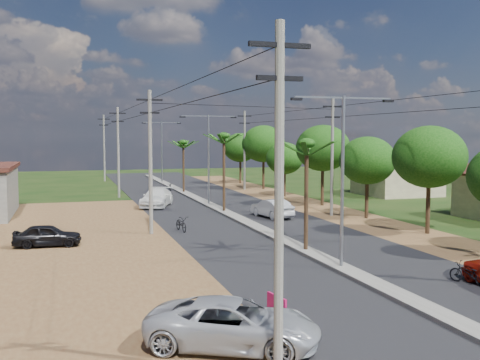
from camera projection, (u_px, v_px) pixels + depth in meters
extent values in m
plane|color=black|center=(341.00, 270.00, 25.89)|extent=(160.00, 160.00, 0.00)
cube|color=black|center=(243.00, 222.00, 40.17)|extent=(12.00, 110.00, 0.04)
cube|color=#605E56|center=(231.00, 215.00, 43.02)|extent=(1.00, 90.00, 0.18)
cube|color=brown|center=(8.00, 255.00, 29.05)|extent=(18.00, 46.00, 0.04)
cube|color=brown|center=(349.00, 217.00, 42.69)|extent=(5.00, 90.00, 0.03)
cube|color=gray|center=(396.00, 179.00, 58.64)|extent=(7.00, 7.00, 3.30)
cylinder|color=black|center=(428.00, 198.00, 35.26)|extent=(0.28, 0.28, 4.55)
ellipsoid|color=#0A3308|center=(429.00, 157.00, 35.05)|extent=(4.60, 4.60, 3.91)
cylinder|color=black|center=(367.00, 192.00, 41.85)|extent=(0.28, 0.28, 4.06)
ellipsoid|color=#0A3308|center=(367.00, 160.00, 41.66)|extent=(4.20, 4.20, 3.57)
cylinder|color=black|center=(322.00, 179.00, 49.49)|extent=(0.28, 0.28, 4.76)
ellipsoid|color=#0A3308|center=(323.00, 148.00, 49.28)|extent=(4.80, 4.80, 4.08)
cylinder|color=black|center=(284.00, 179.00, 57.03)|extent=(0.28, 0.28, 3.64)
ellipsoid|color=#0A3308|center=(285.00, 158.00, 56.87)|extent=(3.80, 3.80, 3.23)
cylinder|color=black|center=(263.00, 168.00, 64.77)|extent=(0.28, 0.28, 4.90)
ellipsoid|color=#0A3308|center=(264.00, 144.00, 64.55)|extent=(5.00, 5.00, 4.25)
cylinder|color=black|center=(240.00, 167.00, 72.32)|extent=(0.28, 0.28, 4.34)
ellipsoid|color=#0A3308|center=(240.00, 148.00, 72.12)|extent=(4.40, 4.40, 3.74)
cylinder|color=black|center=(306.00, 198.00, 29.47)|extent=(0.22, 0.22, 5.80)
cylinder|color=black|center=(224.00, 175.00, 44.68)|extent=(0.22, 0.22, 6.20)
cylinder|color=black|center=(184.00, 168.00, 59.94)|extent=(0.22, 0.22, 5.50)
cylinder|color=gray|center=(342.00, 184.00, 25.58)|extent=(0.16, 0.16, 8.00)
cube|color=gray|center=(367.00, 98.00, 25.62)|extent=(2.40, 0.08, 0.08)
cube|color=gray|center=(319.00, 97.00, 24.91)|extent=(2.40, 0.08, 0.08)
cube|color=black|center=(388.00, 101.00, 25.96)|extent=(0.50, 0.18, 0.12)
cube|color=black|center=(296.00, 99.00, 24.59)|extent=(0.50, 0.18, 0.12)
cylinder|color=gray|center=(209.00, 161.00, 49.37)|extent=(0.16, 0.16, 8.00)
cube|color=gray|center=(222.00, 116.00, 49.42)|extent=(2.40, 0.08, 0.08)
cube|color=gray|center=(195.00, 116.00, 48.70)|extent=(2.40, 0.08, 0.08)
cube|color=black|center=(234.00, 117.00, 49.75)|extent=(0.50, 0.18, 0.12)
cube|color=black|center=(183.00, 117.00, 48.38)|extent=(0.50, 0.18, 0.12)
cylinder|color=gray|center=(162.00, 152.00, 73.16)|extent=(0.16, 0.16, 8.00)
cube|color=gray|center=(171.00, 122.00, 73.21)|extent=(2.40, 0.08, 0.08)
cube|color=gray|center=(152.00, 122.00, 72.49)|extent=(2.40, 0.08, 0.08)
cube|color=black|center=(179.00, 123.00, 73.54)|extent=(0.50, 0.18, 0.12)
cube|color=black|center=(144.00, 123.00, 72.17)|extent=(0.50, 0.18, 0.12)
cylinder|color=#605E56|center=(279.00, 204.00, 13.94)|extent=(0.24, 0.24, 9.00)
cube|color=black|center=(280.00, 45.00, 13.63)|extent=(1.60, 0.12, 0.12)
cube|color=black|center=(280.00, 78.00, 13.70)|extent=(1.20, 0.12, 0.12)
cylinder|color=#605E56|center=(150.00, 163.00, 34.88)|extent=(0.24, 0.24, 9.00)
cube|color=black|center=(150.00, 100.00, 34.57)|extent=(1.60, 0.12, 0.12)
cube|color=black|center=(150.00, 113.00, 34.63)|extent=(1.20, 0.12, 0.12)
cylinder|color=#605E56|center=(118.00, 153.00, 55.82)|extent=(0.24, 0.24, 9.00)
cube|color=black|center=(118.00, 113.00, 55.51)|extent=(1.60, 0.12, 0.12)
cube|color=black|center=(118.00, 121.00, 55.57)|extent=(1.20, 0.12, 0.12)
cylinder|color=#605E56|center=(104.00, 148.00, 75.80)|extent=(0.24, 0.24, 9.00)
cube|color=black|center=(104.00, 119.00, 75.49)|extent=(1.60, 0.12, 0.12)
cube|color=black|center=(104.00, 125.00, 75.55)|extent=(1.20, 0.12, 0.12)
cylinder|color=#605E56|center=(332.00, 158.00, 42.99)|extent=(0.24, 0.24, 9.00)
cube|color=black|center=(333.00, 107.00, 42.68)|extent=(1.60, 0.12, 0.12)
cube|color=black|center=(333.00, 117.00, 42.74)|extent=(1.20, 0.12, 0.12)
cylinder|color=#605E56|center=(245.00, 150.00, 63.93)|extent=(0.24, 0.24, 9.00)
cube|color=black|center=(245.00, 116.00, 63.62)|extent=(1.60, 0.12, 0.12)
cube|color=black|center=(245.00, 123.00, 63.68)|extent=(1.20, 0.12, 0.12)
imported|color=#AEB1B7|center=(272.00, 209.00, 42.18)|extent=(2.17, 4.43, 1.40)
imported|color=silver|center=(157.00, 198.00, 48.78)|extent=(3.92, 5.72, 1.54)
imported|color=#AEB1B7|center=(234.00, 325.00, 16.28)|extent=(5.59, 4.41, 1.41)
imported|color=black|center=(47.00, 236.00, 31.19)|extent=(3.76, 1.73, 1.25)
imported|color=black|center=(469.00, 274.00, 23.29)|extent=(1.23, 1.80, 0.90)
imported|color=black|center=(181.00, 224.00, 36.16)|extent=(0.89, 1.96, 0.99)
imported|color=black|center=(170.00, 188.00, 60.35)|extent=(0.96, 1.83, 1.06)
cube|color=#B0104C|center=(277.00, 309.00, 18.51)|extent=(0.28, 1.13, 0.94)
cylinder|color=black|center=(282.00, 321.00, 18.04)|extent=(0.04, 0.04, 0.47)
cylinder|color=black|center=(271.00, 312.00, 19.03)|extent=(0.04, 0.04, 0.47)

